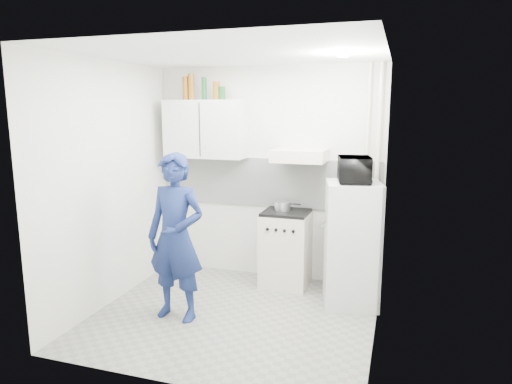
% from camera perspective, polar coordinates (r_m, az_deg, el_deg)
% --- Properties ---
extents(floor, '(2.80, 2.80, 0.00)m').
position_cam_1_polar(floor, '(4.86, -2.80, -15.18)').
color(floor, gray).
rests_on(floor, ground).
extents(ceiling, '(2.80, 2.80, 0.00)m').
position_cam_1_polar(ceiling, '(4.41, -3.11, 16.91)').
color(ceiling, white).
rests_on(ceiling, wall_back).
extents(wall_back, '(2.80, 0.00, 2.80)m').
position_cam_1_polar(wall_back, '(5.63, 1.53, 2.24)').
color(wall_back, silver).
rests_on(wall_back, floor).
extents(wall_left, '(0.00, 2.60, 2.60)m').
position_cam_1_polar(wall_left, '(5.12, -17.79, 0.92)').
color(wall_left, silver).
rests_on(wall_left, floor).
extents(wall_right, '(0.00, 2.60, 2.60)m').
position_cam_1_polar(wall_right, '(4.18, 15.31, -0.98)').
color(wall_right, silver).
rests_on(wall_right, floor).
extents(person, '(0.64, 0.44, 1.68)m').
position_cam_1_polar(person, '(4.61, -10.00, -5.60)').
color(person, navy).
rests_on(person, floor).
extents(stove, '(0.55, 0.55, 0.88)m').
position_cam_1_polar(stove, '(5.51, 3.77, -7.15)').
color(stove, beige).
rests_on(stove, floor).
extents(fridge, '(0.66, 0.66, 1.34)m').
position_cam_1_polar(fridge, '(5.01, 11.88, -6.39)').
color(fridge, silver).
rests_on(fridge, floor).
extents(stove_top, '(0.53, 0.53, 0.03)m').
position_cam_1_polar(stove_top, '(5.39, 3.82, -2.53)').
color(stove_top, black).
rests_on(stove_top, stove).
extents(saucepan, '(0.19, 0.19, 0.10)m').
position_cam_1_polar(saucepan, '(5.40, 3.34, -1.75)').
color(saucepan, silver).
rests_on(saucepan, stove_top).
extents(microwave, '(0.53, 0.41, 0.27)m').
position_cam_1_polar(microwave, '(4.84, 12.23, 2.75)').
color(microwave, black).
rests_on(microwave, fridge).
extents(bottle_b, '(0.07, 0.07, 0.28)m').
position_cam_1_polar(bottle_b, '(5.78, -8.78, 12.70)').
color(bottle_b, brown).
rests_on(bottle_b, upper_cabinet).
extents(bottle_c, '(0.08, 0.08, 0.31)m').
position_cam_1_polar(bottle_c, '(5.75, -8.09, 12.87)').
color(bottle_c, brown).
rests_on(bottle_c, upper_cabinet).
extents(bottle_d, '(0.06, 0.06, 0.27)m').
position_cam_1_polar(bottle_d, '(5.67, -6.49, 12.72)').
color(bottle_d, '#144C1E').
rests_on(bottle_d, upper_cabinet).
extents(canister_a, '(0.09, 0.09, 0.22)m').
position_cam_1_polar(canister_a, '(5.61, -4.97, 12.50)').
color(canister_a, brown).
rests_on(canister_a, upper_cabinet).
extents(canister_b, '(0.08, 0.08, 0.15)m').
position_cam_1_polar(canister_b, '(5.58, -4.29, 12.21)').
color(canister_b, '#144C1E').
rests_on(canister_b, upper_cabinet).
extents(upper_cabinet, '(1.00, 0.35, 0.70)m').
position_cam_1_polar(upper_cabinet, '(5.67, -6.31, 7.83)').
color(upper_cabinet, silver).
rests_on(upper_cabinet, wall_back).
extents(range_hood, '(0.60, 0.50, 0.14)m').
position_cam_1_polar(range_hood, '(5.25, 5.52, 4.57)').
color(range_hood, beige).
rests_on(range_hood, wall_back).
extents(backsplash, '(2.74, 0.03, 0.60)m').
position_cam_1_polar(backsplash, '(5.63, 1.49, 1.22)').
color(backsplash, white).
rests_on(backsplash, wall_back).
extents(pipe_a, '(0.05, 0.05, 2.60)m').
position_cam_1_polar(pipe_a, '(5.34, 14.82, 1.45)').
color(pipe_a, beige).
rests_on(pipe_a, floor).
extents(pipe_b, '(0.04, 0.04, 2.60)m').
position_cam_1_polar(pipe_b, '(5.35, 13.53, 1.52)').
color(pipe_b, beige).
rests_on(pipe_b, floor).
extents(ceiling_spot_fixture, '(0.10, 0.10, 0.02)m').
position_cam_1_polar(ceiling_spot_fixture, '(4.36, 10.80, 16.43)').
color(ceiling_spot_fixture, white).
rests_on(ceiling_spot_fixture, ceiling).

